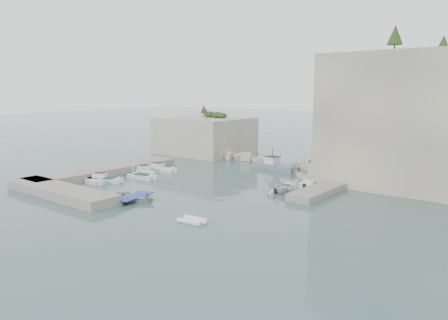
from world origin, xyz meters
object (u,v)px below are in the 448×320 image
Objects in this scene: tender_east_a at (277,192)px; tender_east_d at (310,183)px; inflatable_dinghy at (192,222)px; tender_east_c at (308,185)px; rowboat at (134,201)px; motorboat_b at (145,174)px; motorboat_a at (161,171)px; tender_east_b at (283,190)px; motorboat_c at (143,178)px; motorboat_d at (105,182)px; motorboat_e at (95,183)px; work_boat at (279,170)px.

tender_east_d is (0.56, 7.50, 0.00)m from tender_east_a.
tender_east_c reaches higher than inflatable_dinghy.
rowboat is at bearing 156.63° from tender_east_a.
motorboat_b is 1.13× the size of tender_east_c.
tender_east_b is at bearing -5.66° from motorboat_a.
tender_east_a is (19.53, 4.57, 0.00)m from motorboat_c.
inflatable_dinghy is 16.92m from tender_east_b.
tender_east_b is (21.45, 0.56, 0.00)m from motorboat_a.
tender_east_b reaches higher than inflatable_dinghy.
inflatable_dinghy is at bearing -42.22° from motorboat_d.
tender_east_c is (22.95, 16.88, 0.00)m from motorboat_e.
motorboat_a is at bearing 102.42° from tender_east_a.
tender_east_b is at bearing 11.18° from motorboat_c.
motorboat_c is at bearing 112.75° from tender_east_d.
tender_east_d is at bearing 2.42° from tender_east_c.
motorboat_c is at bearing 144.93° from inflatable_dinghy.
motorboat_e is 0.93× the size of tender_east_b.
motorboat_d is 27.36m from tender_east_c.
motorboat_a reaches higher than motorboat_e.
motorboat_a is 1.25× the size of tender_east_c.
motorboat_e is 22.55m from inflatable_dinghy.
work_boat is (13.78, 15.30, 0.00)m from motorboat_b.
work_boat is at bearing 30.55° from tender_east_b.
rowboat is 1.31× the size of tender_east_d.
inflatable_dinghy is 0.39× the size of work_boat.
tender_east_b is at bearing 0.14° from motorboat_d.
motorboat_d is 1.15× the size of tender_east_c.
motorboat_b is 0.69× the size of work_boat.
rowboat is 22.74m from tender_east_c.
motorboat_e is 0.68× the size of rowboat.
tender_east_b is at bearing 152.41° from tender_east_c.
motorboat_c is at bearing 102.67° from tender_east_c.
motorboat_a is 1.09× the size of motorboat_d.
motorboat_a is 18.28m from work_boat.
work_boat is (-7.98, 28.51, 0.00)m from inflatable_dinghy.
tender_east_b and tender_east_c have the same top height.
motorboat_c is at bearing 78.61° from motorboat_e.
tender_east_a is at bearing 35.78° from motorboat_e.
rowboat is 10.93m from inflatable_dinghy.
tender_east_a is at bearing -48.75° from work_boat.
rowboat is at bearing -3.87° from motorboat_e.
motorboat_d is 0.96× the size of rowboat.
motorboat_d is 1.82× the size of inflatable_dinghy.
motorboat_e is 1.01× the size of tender_east_a.
tender_east_c is (1.02, 5.99, 0.00)m from tender_east_a.
tender_east_c is (22.58, 15.46, 0.00)m from motorboat_d.
tender_east_c is at bearing -16.44° from tender_east_b.
work_boat is at bearing 48.50° from tender_east_d.
inflatable_dinghy is at bearing 177.26° from tender_east_b.
tender_east_a reaches higher than motorboat_d.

